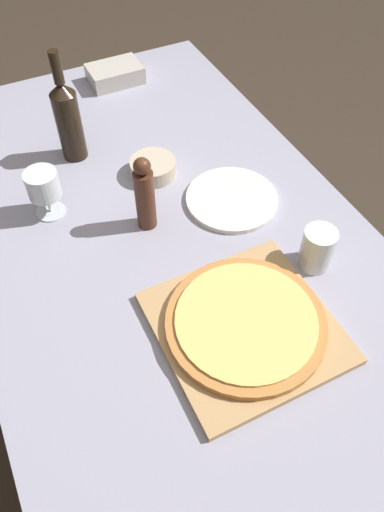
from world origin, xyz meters
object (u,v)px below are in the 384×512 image
Objects in this scene: pepper_mill at (145,195)px; wine_bottle at (68,119)px; wine_glass at (43,186)px; pizza at (246,322)px; small_bowl at (153,168)px.

wine_bottle is at bearing 103.01° from pepper_mill.
wine_bottle reaches higher than wine_glass.
pepper_mill reaches higher than pizza.
wine_bottle is at bearing 134.05° from small_bowl.
wine_bottle is (-0.15, 0.74, 0.10)m from pizza.
pepper_mill is 0.26m from wine_glass.
wine_glass is at bearing -176.16° from small_bowl.
pepper_mill is at bearing -35.45° from wine_glass.
wine_bottle is 1.52× the size of pepper_mill.
wine_glass reaches higher than pizza.
pepper_mill is (0.08, -0.35, -0.03)m from wine_bottle.
wine_glass is (-0.13, -0.20, -0.03)m from wine_bottle.
pizza is at bearing -80.27° from pepper_mill.
pizza is at bearing -78.70° from wine_bottle.
wine_glass is (-0.21, 0.15, -0.01)m from pepper_mill.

